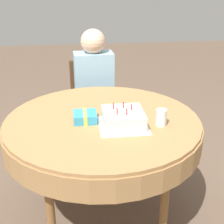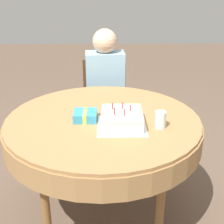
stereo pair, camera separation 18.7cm
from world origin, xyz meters
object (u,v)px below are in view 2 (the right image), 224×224
(birthday_cake, at_px, (122,119))
(chair, at_px, (105,103))
(gift_box, at_px, (85,116))
(drinking_glass, at_px, (160,120))
(person, at_px, (105,83))

(birthday_cake, bearing_deg, chair, 95.71)
(chair, bearing_deg, gift_box, -99.90)
(chair, height_order, gift_box, chair)
(drinking_glass, relative_size, gift_box, 0.68)
(chair, height_order, person, person)
(person, distance_m, gift_box, 0.89)
(person, relative_size, birthday_cake, 4.98)
(chair, relative_size, gift_box, 5.87)
(birthday_cake, xyz_separation_m, gift_box, (-0.22, 0.09, -0.02))
(person, relative_size, drinking_glass, 11.74)
(person, bearing_deg, birthday_cake, -87.37)
(chair, bearing_deg, birthday_cake, -87.60)
(drinking_glass, xyz_separation_m, gift_box, (-0.44, 0.11, -0.02))
(gift_box, bearing_deg, person, 82.37)
(person, xyz_separation_m, birthday_cake, (0.10, -0.97, 0.10))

